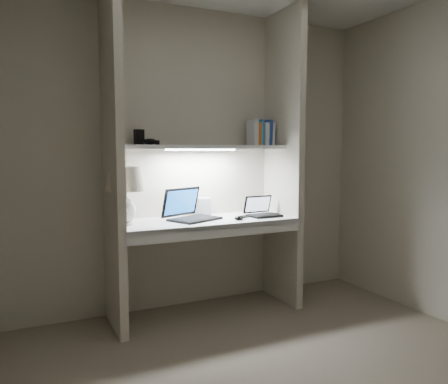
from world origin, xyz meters
TOP-DOWN VIEW (x-y plane):
  - floor at (0.00, 0.00)m, footprint 3.20×3.00m
  - back_wall at (0.00, 1.50)m, footprint 3.20×0.01m
  - alcove_panel_left at (-0.73, 1.23)m, footprint 0.06×0.55m
  - alcove_panel_right at (0.73, 1.23)m, footprint 0.06×0.55m
  - desk at (0.00, 1.23)m, footprint 1.40×0.55m
  - desk_apron at (0.00, 0.96)m, footprint 1.46×0.03m
  - shelf at (0.00, 1.32)m, footprint 1.40×0.36m
  - strip_light at (0.00, 1.32)m, footprint 0.60×0.04m
  - table_lamp at (-0.64, 1.23)m, footprint 0.30×0.30m
  - laptop_main at (-0.12, 1.28)m, footprint 0.47×0.45m
  - laptop_netbook at (0.50, 1.19)m, footprint 0.27×0.24m
  - speaker at (0.08, 1.45)m, footprint 0.12×0.10m
  - mouse at (0.23, 1.08)m, footprint 0.11×0.09m
  - cable_coil at (0.34, 1.20)m, footprint 0.09×0.09m
  - sticky_note at (-0.64, 1.29)m, footprint 0.07×0.07m
  - book_row at (0.57, 1.35)m, footprint 0.21×0.15m
  - shelf_box at (-0.48, 1.42)m, footprint 0.08×0.06m
  - shelf_gadget at (-0.43, 1.32)m, footprint 0.13×0.12m

SIDE VIEW (x-z plane):
  - floor at x=0.00m, z-range -0.01..0.01m
  - desk_apron at x=0.00m, z-range 0.67..0.77m
  - desk at x=0.00m, z-range 0.73..0.77m
  - sticky_note at x=-0.64m, z-range 0.77..0.77m
  - cable_coil at x=0.34m, z-range 0.77..0.78m
  - mouse at x=0.23m, z-range 0.77..0.80m
  - laptop_netbook at x=0.50m, z-range 0.73..0.89m
  - laptop_main at x=-0.12m, z-range 0.70..0.95m
  - speaker at x=0.08m, z-range 0.77..0.92m
  - table_lamp at x=-0.64m, z-range 0.85..1.28m
  - back_wall at x=0.00m, z-range 0.00..2.50m
  - alcove_panel_left at x=-0.73m, z-range 0.00..2.50m
  - alcove_panel_right at x=0.73m, z-range 0.00..2.50m
  - strip_light at x=0.00m, z-range 1.32..1.34m
  - shelf at x=0.00m, z-range 1.34..1.36m
  - shelf_gadget at x=-0.43m, z-range 1.37..1.41m
  - shelf_box at x=-0.48m, z-range 1.36..1.49m
  - book_row at x=0.57m, z-range 1.36..1.58m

